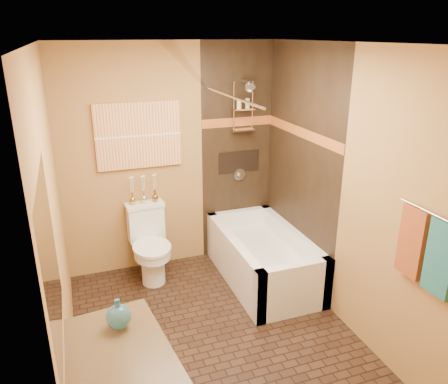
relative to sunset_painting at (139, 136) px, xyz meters
name	(u,v)px	position (x,y,z in m)	size (l,w,h in m)	color
floor	(216,336)	(0.35, -1.48, -1.55)	(3.00, 3.00, 0.00)	black
wall_left	(56,229)	(-0.85, -1.48, -0.30)	(0.02, 3.00, 2.50)	#A87941
wall_right	(342,190)	(1.55, -1.48, -0.30)	(0.02, 3.00, 2.50)	#A87941
wall_back	(171,159)	(0.35, 0.02, -0.30)	(2.40, 0.02, 2.50)	#A87941
wall_front	(311,314)	(0.35, -2.98, -0.30)	(2.40, 0.02, 2.50)	#A87941
ceiling	(213,43)	(0.35, -1.48, 0.95)	(3.00, 3.00, 0.00)	silver
alcove_tile_back	(237,153)	(1.12, 0.01, -0.30)	(0.85, 0.01, 2.50)	black
alcove_tile_right	(300,167)	(1.53, -0.73, -0.30)	(0.01, 1.50, 2.50)	black
mosaic_band_back	(238,122)	(1.12, 0.00, 0.07)	(0.85, 0.01, 0.10)	#94391A
mosaic_band_right	(301,132)	(1.52, -0.73, 0.07)	(0.01, 1.50, 0.10)	#94391A
alcove_niche	(239,162)	(1.15, 0.01, -0.40)	(0.50, 0.01, 0.25)	black
shower_fixtures	(243,119)	(1.15, -0.10, 0.12)	(0.24, 0.33, 1.16)	silver
curtain_rod	(229,96)	(0.75, -0.73, 0.47)	(0.03, 0.03, 1.55)	silver
towel_bar	(431,214)	(1.50, -2.53, -0.10)	(0.02, 0.02, 0.55)	silver
towel_teal	(441,259)	(1.51, -2.66, -0.37)	(0.05, 0.22, 0.52)	#1C5C60
towel_rust	(412,242)	(1.51, -2.40, -0.37)	(0.05, 0.22, 0.52)	brown
sunset_painting	(139,136)	(0.00, 0.00, 0.00)	(0.90, 0.04, 0.70)	orange
vanity_mirror	(51,263)	(-0.84, -2.48, -0.05)	(0.01, 1.00, 0.90)	white
bathtub	(263,261)	(1.15, -0.73, -1.33)	(0.80, 1.50, 0.55)	white
toilet	(150,243)	(0.00, -0.27, -1.14)	(0.43, 0.62, 0.82)	white
teal_bottle	(118,314)	(-0.53, -2.22, -0.59)	(0.16, 0.16, 0.24)	#255E6F
bud_vases	(143,189)	(0.00, -0.09, -0.57)	(0.31, 0.07, 0.31)	gold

